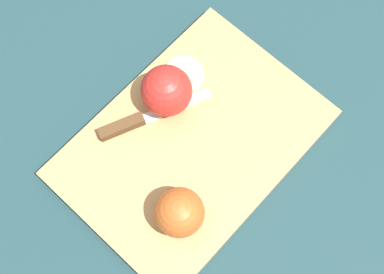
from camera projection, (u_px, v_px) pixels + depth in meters
ground_plane at (192, 146)px, 0.79m from camera, size 4.00×4.00×0.00m
cutting_board at (192, 144)px, 0.78m from camera, size 0.41×0.33×0.02m
apple_half_left at (179, 213)px, 0.70m from camera, size 0.07×0.07×0.07m
apple_half_right at (167, 91)px, 0.76m from camera, size 0.07×0.07×0.07m
knife at (133, 122)px, 0.77m from camera, size 0.15×0.11×0.02m
apple_slice at (183, 75)px, 0.80m from camera, size 0.06×0.06×0.01m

